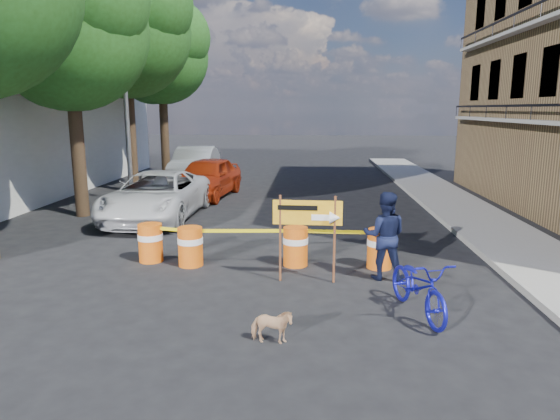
# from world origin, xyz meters

# --- Properties ---
(ground) EXTENTS (120.00, 120.00, 0.00)m
(ground) POSITION_xyz_m (0.00, 0.00, 0.00)
(ground) COLOR black
(ground) RESTS_ON ground
(sidewalk_east) EXTENTS (2.40, 40.00, 0.15)m
(sidewalk_east) POSITION_xyz_m (6.20, 6.00, 0.07)
(sidewalk_east) COLOR gray
(sidewalk_east) RESTS_ON ground
(tree_mid_a) EXTENTS (5.25, 5.00, 8.68)m
(tree_mid_a) POSITION_xyz_m (-6.74, 7.00, 6.01)
(tree_mid_a) COLOR #332316
(tree_mid_a) RESTS_ON ground
(tree_mid_b) EXTENTS (5.67, 5.40, 9.62)m
(tree_mid_b) POSITION_xyz_m (-6.73, 12.00, 6.71)
(tree_mid_b) COLOR #332316
(tree_mid_b) RESTS_ON ground
(tree_far) EXTENTS (5.04, 4.80, 8.84)m
(tree_far) POSITION_xyz_m (-6.74, 17.00, 6.22)
(tree_far) COLOR #332316
(tree_far) RESTS_ON ground
(streetlamp) EXTENTS (1.25, 0.18, 8.00)m
(streetlamp) POSITION_xyz_m (-5.93, 9.50, 4.38)
(streetlamp) COLOR gray
(streetlamp) RESTS_ON ground
(barrel_far_left) EXTENTS (0.58, 0.58, 0.90)m
(barrel_far_left) POSITION_xyz_m (-2.90, 2.11, 0.47)
(barrel_far_left) COLOR orange
(barrel_far_left) RESTS_ON ground
(barrel_mid_left) EXTENTS (0.58, 0.58, 0.90)m
(barrel_mid_left) POSITION_xyz_m (-1.88, 1.83, 0.47)
(barrel_mid_left) COLOR orange
(barrel_mid_left) RESTS_ON ground
(barrel_mid_right) EXTENTS (0.58, 0.58, 0.90)m
(barrel_mid_right) POSITION_xyz_m (0.53, 1.98, 0.47)
(barrel_mid_right) COLOR orange
(barrel_mid_right) RESTS_ON ground
(barrel_far_right) EXTENTS (0.58, 0.58, 0.90)m
(barrel_far_right) POSITION_xyz_m (2.43, 1.92, 0.47)
(barrel_far_right) COLOR orange
(barrel_far_right) RESTS_ON ground
(detour_sign) EXTENTS (1.42, 0.27, 1.83)m
(detour_sign) POSITION_xyz_m (0.98, 0.88, 1.34)
(detour_sign) COLOR #592D19
(detour_sign) RESTS_ON ground
(pedestrian) EXTENTS (1.00, 0.83, 1.87)m
(pedestrian) POSITION_xyz_m (2.42, 1.20, 0.94)
(pedestrian) COLOR black
(pedestrian) RESTS_ON ground
(bicycle) EXTENTS (0.95, 1.20, 2.02)m
(bicycle) POSITION_xyz_m (2.75, -0.70, 1.01)
(bicycle) COLOR #1516AC
(bicycle) RESTS_ON ground
(dog) EXTENTS (0.69, 0.35, 0.56)m
(dog) POSITION_xyz_m (0.28, -1.95, 0.28)
(dog) COLOR tan
(dog) RESTS_ON ground
(suv_white) EXTENTS (2.67, 5.59, 1.54)m
(suv_white) POSITION_xyz_m (-4.14, 6.69, 0.77)
(suv_white) COLOR silver
(suv_white) RESTS_ON ground
(sedan_red) EXTENTS (2.53, 4.97, 1.62)m
(sedan_red) POSITION_xyz_m (-3.34, 10.88, 0.81)
(sedan_red) COLOR #A42A0D
(sedan_red) RESTS_ON ground
(sedan_silver) EXTENTS (2.03, 5.27, 1.71)m
(sedan_silver) POSITION_xyz_m (-4.80, 15.23, 0.86)
(sedan_silver) COLOR #A4A8AB
(sedan_silver) RESTS_ON ground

